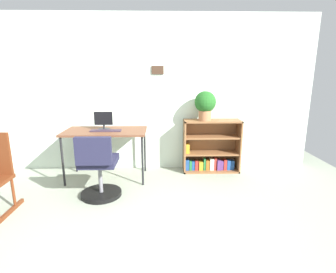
{
  "coord_description": "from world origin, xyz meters",
  "views": [
    {
      "loc": [
        0.18,
        -2.09,
        1.55
      ],
      "look_at": [
        0.26,
        1.22,
        0.75
      ],
      "focal_mm": 27.93,
      "sensor_mm": 36.0,
      "label": 1
    }
  ],
  "objects_px": {
    "keyboard": "(106,131)",
    "potted_plant_on_shelf": "(205,104)",
    "bookshelf_low": "(210,148)",
    "desk": "(105,134)",
    "monitor": "(104,121)",
    "office_chair": "(99,171)"
  },
  "relations": [
    {
      "from": "desk",
      "to": "office_chair",
      "type": "distance_m",
      "value": 0.73
    },
    {
      "from": "desk",
      "to": "potted_plant_on_shelf",
      "type": "bearing_deg",
      "value": 9.09
    },
    {
      "from": "keyboard",
      "to": "potted_plant_on_shelf",
      "type": "distance_m",
      "value": 1.54
    },
    {
      "from": "keyboard",
      "to": "bookshelf_low",
      "type": "height_order",
      "value": "bookshelf_low"
    },
    {
      "from": "desk",
      "to": "bookshelf_low",
      "type": "distance_m",
      "value": 1.67
    },
    {
      "from": "bookshelf_low",
      "to": "potted_plant_on_shelf",
      "type": "distance_m",
      "value": 0.74
    },
    {
      "from": "desk",
      "to": "potted_plant_on_shelf",
      "type": "relative_size",
      "value": 2.63
    },
    {
      "from": "monitor",
      "to": "office_chair",
      "type": "distance_m",
      "value": 0.87
    },
    {
      "from": "office_chair",
      "to": "bookshelf_low",
      "type": "height_order",
      "value": "office_chair"
    },
    {
      "from": "desk",
      "to": "bookshelf_low",
      "type": "bearing_deg",
      "value": 10.34
    },
    {
      "from": "keyboard",
      "to": "potted_plant_on_shelf",
      "type": "xyz_separation_m",
      "value": [
        1.47,
        0.3,
        0.35
      ]
    },
    {
      "from": "keyboard",
      "to": "potted_plant_on_shelf",
      "type": "relative_size",
      "value": 0.97
    },
    {
      "from": "monitor",
      "to": "keyboard",
      "type": "xyz_separation_m",
      "value": [
        0.05,
        -0.11,
        -0.12
      ]
    },
    {
      "from": "desk",
      "to": "keyboard",
      "type": "distance_m",
      "value": 0.09
    },
    {
      "from": "office_chair",
      "to": "potted_plant_on_shelf",
      "type": "distance_m",
      "value": 1.86
    },
    {
      "from": "potted_plant_on_shelf",
      "to": "bookshelf_low",
      "type": "bearing_deg",
      "value": 25.15
    },
    {
      "from": "monitor",
      "to": "office_chair",
      "type": "xyz_separation_m",
      "value": [
        0.06,
        -0.7,
        -0.5
      ]
    },
    {
      "from": "desk",
      "to": "potted_plant_on_shelf",
      "type": "distance_m",
      "value": 1.57
    },
    {
      "from": "bookshelf_low",
      "to": "keyboard",
      "type": "bearing_deg",
      "value": -167.31
    },
    {
      "from": "desk",
      "to": "bookshelf_low",
      "type": "height_order",
      "value": "bookshelf_low"
    },
    {
      "from": "office_chair",
      "to": "potted_plant_on_shelf",
      "type": "relative_size",
      "value": 1.87
    },
    {
      "from": "desk",
      "to": "keyboard",
      "type": "bearing_deg",
      "value": -70.79
    }
  ]
}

